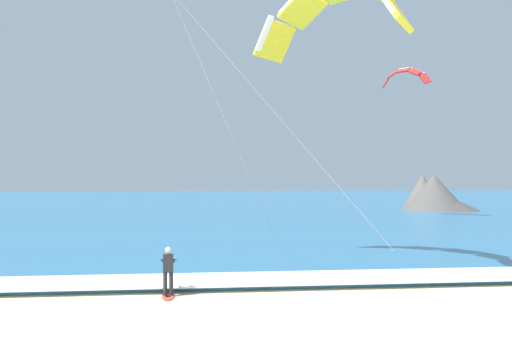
% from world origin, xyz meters
% --- Properties ---
extents(sea, '(200.00, 120.00, 0.20)m').
position_xyz_m(sea, '(0.00, 72.24, 0.10)').
color(sea, teal).
rests_on(sea, ground).
extents(surf_foam, '(200.00, 2.83, 0.04)m').
position_xyz_m(surf_foam, '(0.00, 13.24, 0.22)').
color(surf_foam, white).
rests_on(surf_foam, sea).
extents(surfboard, '(0.46, 1.41, 0.09)m').
position_xyz_m(surfboard, '(-1.60, 11.51, 0.03)').
color(surfboard, '#E04C38').
rests_on(surfboard, ground).
extents(kitesurfer, '(0.55, 0.53, 1.69)m').
position_xyz_m(kitesurfer, '(-1.60, 11.53, 0.94)').
color(kitesurfer, '#232328').
rests_on(kitesurfer, ground).
extents(kite_primary, '(9.38, 7.68, 11.45)m').
position_xyz_m(kite_primary, '(5.15, 16.04, 11.41)').
color(kite_primary, yellow).
extents(kite_distant, '(3.68, 3.68, 1.72)m').
position_xyz_m(kite_distant, '(18.30, 41.28, 13.26)').
color(kite_distant, red).
extents(headland_right, '(8.72, 8.35, 4.29)m').
position_xyz_m(headland_right, '(26.25, 52.63, 1.86)').
color(headland_right, '#47423D').
rests_on(headland_right, ground).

